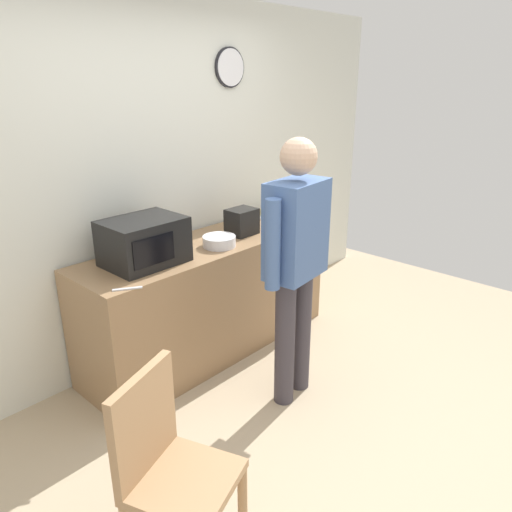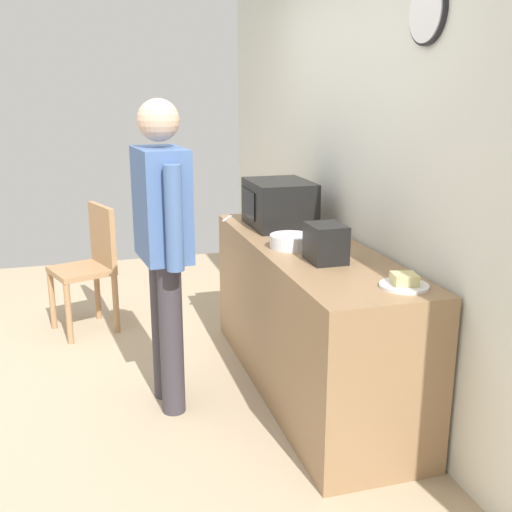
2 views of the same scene
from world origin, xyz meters
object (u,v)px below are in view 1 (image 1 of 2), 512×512
object	(u,v)px
sandwich_plate	(267,214)
salad_bowl	(219,241)
wooden_chair	(169,466)
toaster	(242,222)
person_standing	(296,255)
spoon_utensil	(185,245)
fork_utensil	(127,289)
microwave	(144,241)

from	to	relation	value
sandwich_plate	salad_bowl	size ratio (longest dim) A/B	0.95
salad_bowl	wooden_chair	size ratio (longest dim) A/B	0.25
toaster	person_standing	world-z (taller)	person_standing
sandwich_plate	spoon_utensil	bearing A→B (deg)	-175.50
fork_utensil	microwave	bearing A→B (deg)	40.50
salad_bowl	spoon_utensil	world-z (taller)	salad_bowl
sandwich_plate	person_standing	size ratio (longest dim) A/B	0.13
microwave	salad_bowl	size ratio (longest dim) A/B	2.09
sandwich_plate	toaster	size ratio (longest dim) A/B	1.03
toaster	wooden_chair	xyz separation A→B (m)	(-1.65, -1.18, -0.46)
fork_utensil	person_standing	distance (m)	1.02
salad_bowl	wooden_chair	bearing A→B (deg)	-140.60
toaster	person_standing	bearing A→B (deg)	-113.49
toaster	spoon_utensil	world-z (taller)	toaster
microwave	person_standing	world-z (taller)	person_standing
spoon_utensil	wooden_chair	xyz separation A→B (m)	(-1.17, -1.28, -0.37)
microwave	spoon_utensil	bearing A→B (deg)	10.69
salad_bowl	toaster	distance (m)	0.34
spoon_utensil	toaster	bearing A→B (deg)	-12.20
spoon_utensil	person_standing	bearing A→B (deg)	-81.57
wooden_chair	fork_utensil	bearing A→B (deg)	64.00
salad_bowl	sandwich_plate	bearing A→B (deg)	17.83
person_standing	toaster	bearing A→B (deg)	66.51
microwave	spoon_utensil	xyz separation A→B (m)	(0.40, 0.07, -0.15)
salad_bowl	person_standing	xyz separation A→B (m)	(-0.03, -0.72, 0.08)
sandwich_plate	fork_utensil	size ratio (longest dim) A/B	1.33
fork_utensil	wooden_chair	size ratio (longest dim) A/B	0.18
sandwich_plate	salad_bowl	bearing A→B (deg)	-162.17
microwave	fork_utensil	bearing A→B (deg)	-139.50
salad_bowl	fork_utensil	distance (m)	0.89
sandwich_plate	person_standing	xyz separation A→B (m)	(-0.85, -0.98, 0.10)
spoon_utensil	person_standing	size ratio (longest dim) A/B	0.10
sandwich_plate	toaster	distance (m)	0.54
microwave	person_standing	xyz separation A→B (m)	(0.53, -0.83, -0.03)
spoon_utensil	person_standing	xyz separation A→B (m)	(0.13, -0.91, 0.12)
sandwich_plate	salad_bowl	xyz separation A→B (m)	(-0.82, -0.26, 0.02)
person_standing	spoon_utensil	bearing A→B (deg)	98.43
fork_utensil	toaster	bearing A→B (deg)	11.45
spoon_utensil	person_standing	distance (m)	0.92
person_standing	wooden_chair	xyz separation A→B (m)	(-1.31, -0.38, -0.49)
microwave	toaster	world-z (taller)	microwave
fork_utensil	wooden_chair	bearing A→B (deg)	-116.00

